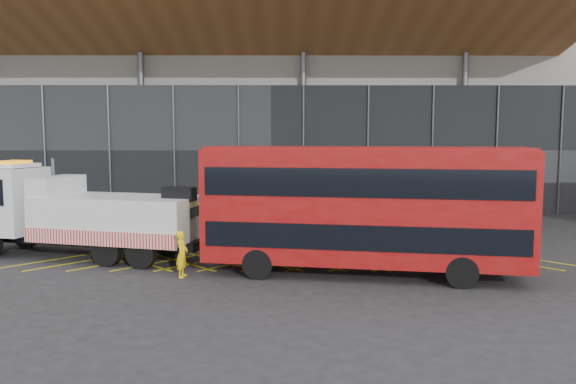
{
  "coord_description": "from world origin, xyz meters",
  "views": [
    {
      "loc": [
        2.87,
        -23.6,
        4.97
      ],
      "look_at": [
        3.0,
        1.5,
        2.4
      ],
      "focal_mm": 35.0,
      "sensor_mm": 36.0,
      "label": 1
    }
  ],
  "objects": [
    {
      "name": "worker",
      "position": [
        -0.74,
        -4.32,
        0.82
      ],
      "size": [
        0.45,
        0.63,
        1.63
      ],
      "primitive_type": "imported",
      "rotation": [
        0.0,
        0.0,
        1.47
      ],
      "color": "yellow",
      "rests_on": "ground_plane"
    },
    {
      "name": "road_markings",
      "position": [
        3.2,
        0.0,
        0.01
      ],
      "size": [
        23.16,
        7.16,
        0.01
      ],
      "color": "gold",
      "rests_on": "ground_plane"
    },
    {
      "name": "recovery_truck",
      "position": [
        -5.64,
        -1.07,
        1.83
      ],
      "size": [
        11.34,
        5.16,
        3.96
      ],
      "rotation": [
        0.0,
        0.0,
        -0.27
      ],
      "color": "black",
      "rests_on": "ground_plane"
    },
    {
      "name": "bus_towed",
      "position": [
        5.6,
        -4.12,
        2.53
      ],
      "size": [
        11.45,
        4.53,
        4.55
      ],
      "rotation": [
        0.0,
        0.0,
        -0.18
      ],
      "color": "maroon",
      "rests_on": "ground_plane"
    },
    {
      "name": "construction_building",
      "position": [
        1.92,
        18.4,
        8.98
      ],
      "size": [
        55.0,
        23.97,
        18.0
      ],
      "color": "gray",
      "rests_on": "ground_plane"
    },
    {
      "name": "ground_plane",
      "position": [
        0.0,
        0.0,
        0.0
      ],
      "size": [
        120.0,
        120.0,
        0.0
      ],
      "primitive_type": "plane",
      "color": "#252427"
    }
  ]
}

